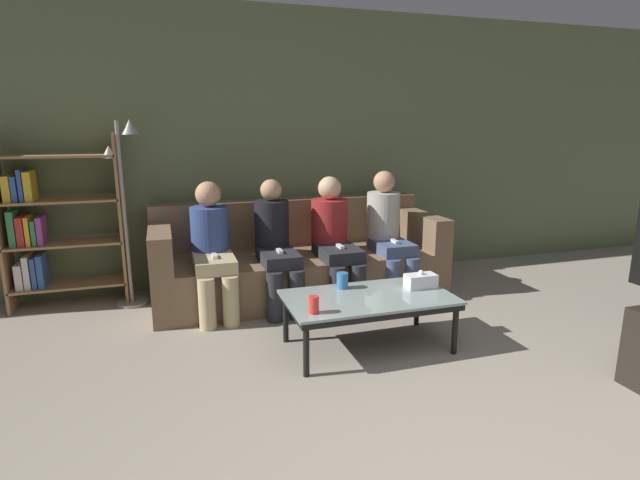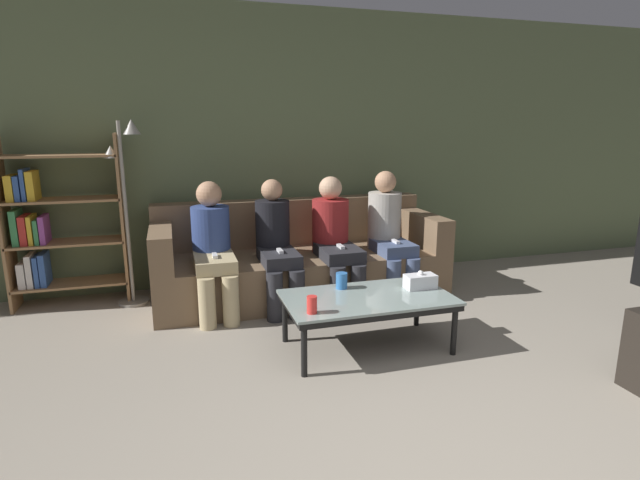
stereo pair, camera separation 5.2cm
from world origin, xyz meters
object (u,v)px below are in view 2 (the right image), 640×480
at_px(bookshelf, 51,225).
at_px(seated_person_mid_right, 334,236).
at_px(couch, 299,261).
at_px(seated_person_mid_left, 276,242).
at_px(cup_near_left, 312,305).
at_px(coffee_table, 368,301).
at_px(seated_person_left_end, 213,245).
at_px(seated_person_right_end, 389,231).
at_px(tissue_box, 420,281).
at_px(standing_lamp, 127,194).
at_px(cup_near_right, 342,281).

xyz_separation_m(bookshelf, seated_person_mid_right, (2.33, -0.54, -0.13)).
xyz_separation_m(couch, seated_person_mid_left, (-0.26, -0.25, 0.26)).
height_order(cup_near_left, seated_person_mid_right, seated_person_mid_right).
bearing_deg(seated_person_mid_left, seated_person_mid_right, 1.49).
bearing_deg(seated_person_mid_right, coffee_table, -95.61).
relative_size(cup_near_left, seated_person_mid_left, 0.10).
distance_m(bookshelf, seated_person_left_end, 1.40).
relative_size(seated_person_left_end, seated_person_mid_right, 0.99).
bearing_deg(seated_person_right_end, couch, 164.62).
xyz_separation_m(tissue_box, standing_lamp, (-2.03, 1.38, 0.53)).
relative_size(coffee_table, tissue_box, 5.22).
distance_m(coffee_table, standing_lamp, 2.24).
xyz_separation_m(cup_near_left, bookshelf, (-1.78, 1.77, 0.27)).
height_order(coffee_table, standing_lamp, standing_lamp).
relative_size(cup_near_right, bookshelf, 0.08).
height_order(bookshelf, standing_lamp, standing_lamp).
relative_size(tissue_box, seated_person_mid_left, 0.20).
xyz_separation_m(cup_near_right, tissue_box, (0.54, -0.16, -0.01)).
relative_size(coffee_table, seated_person_mid_left, 1.07).
bearing_deg(seated_person_mid_right, cup_near_left, -114.24).
height_order(bookshelf, seated_person_right_end, bookshelf).
distance_m(tissue_box, seated_person_mid_right, 1.05).
relative_size(cup_near_right, seated_person_mid_right, 0.11).
bearing_deg(tissue_box, seated_person_right_end, 78.56).
height_order(couch, cup_near_right, couch).
xyz_separation_m(standing_lamp, seated_person_right_end, (2.23, -0.38, -0.37)).
bearing_deg(coffee_table, seated_person_right_end, 59.22).
height_order(cup_near_left, cup_near_right, cup_near_right).
bearing_deg(seated_person_left_end, seated_person_mid_left, -1.03).
bearing_deg(cup_near_left, seated_person_left_end, 111.98).
bearing_deg(cup_near_right, tissue_box, -16.22).
bearing_deg(standing_lamp, bookshelf, 167.33).
distance_m(cup_near_left, seated_person_left_end, 1.33).
xyz_separation_m(seated_person_mid_right, seated_person_right_end, (0.52, 0.01, 0.01)).
xyz_separation_m(coffee_table, cup_near_left, (-0.45, -0.19, 0.09)).
xyz_separation_m(cup_near_left, seated_person_mid_left, (0.03, 1.22, 0.12)).
bearing_deg(couch, seated_person_mid_left, -136.94).
relative_size(standing_lamp, seated_person_left_end, 1.46).
distance_m(seated_person_left_end, seated_person_right_end, 1.58).
bearing_deg(seated_person_right_end, seated_person_left_end, -179.30).
bearing_deg(cup_near_left, coffee_table, 23.22).
bearing_deg(seated_person_mid_right, seated_person_left_end, -179.77).
relative_size(couch, tissue_box, 11.64).
bearing_deg(cup_near_right, standing_lamp, 140.47).
relative_size(couch, seated_person_mid_right, 2.36).
xyz_separation_m(seated_person_mid_left, seated_person_mid_right, (0.52, 0.01, 0.01)).
bearing_deg(cup_near_left, cup_near_right, 50.22).
relative_size(couch, bookshelf, 1.75).
xyz_separation_m(cup_near_right, bookshelf, (-2.11, 1.37, 0.26)).
height_order(cup_near_left, seated_person_mid_left, seated_person_mid_left).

